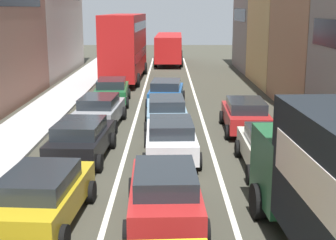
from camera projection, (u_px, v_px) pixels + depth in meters
The scene contains 15 objects.
sidewalk_left at pixel (41, 114), 25.54m from camera, with size 2.60×64.00×0.14m, color #ABABAB.
lane_stripe_left at pixel (135, 115), 25.57m from camera, with size 0.16×60.00×0.01m, color silver.
lane_stripe_right at pixel (200, 115), 25.57m from camera, with size 0.16×60.00×0.01m, color silver.
sedan_centre_lane_second at pixel (164, 192), 12.78m from camera, with size 2.17×4.35×1.49m.
wagon_left_lane_second at pixel (41, 195), 12.56m from camera, with size 2.30×4.41×1.49m.
hatchback_centre_lane_third at pixel (170, 138), 18.13m from camera, with size 2.16×4.35×1.49m.
sedan_left_lane_third at pixel (80, 139), 17.98m from camera, with size 2.24×4.39×1.49m.
coupe_centre_lane_fourth at pixel (165, 112), 22.68m from camera, with size 2.18×4.36×1.49m.
sedan_left_lane_fourth at pixel (99, 110), 23.02m from camera, with size 2.26×4.39×1.49m.
sedan_centre_lane_fifth at pixel (165, 92), 27.98m from camera, with size 2.29×4.41×1.49m.
sedan_left_lane_fifth at pixel (111, 90), 28.52m from camera, with size 2.21×4.37×1.49m.
sedan_right_lane_behind_truck at pixel (270, 148), 16.82m from camera, with size 2.10×4.32×1.49m.
wagon_right_lane_far at pixel (244, 114), 22.08m from camera, with size 2.15×4.34×1.49m.
bus_mid_queue_primary at pixel (124, 44), 37.19m from camera, with size 3.04×10.57×5.06m.
bus_far_queue_secondary at pixel (168, 46), 49.09m from camera, with size 2.97×10.55×2.90m.
Camera 1 is at (-0.04, -4.97, 5.53)m, focal length 51.83 mm.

